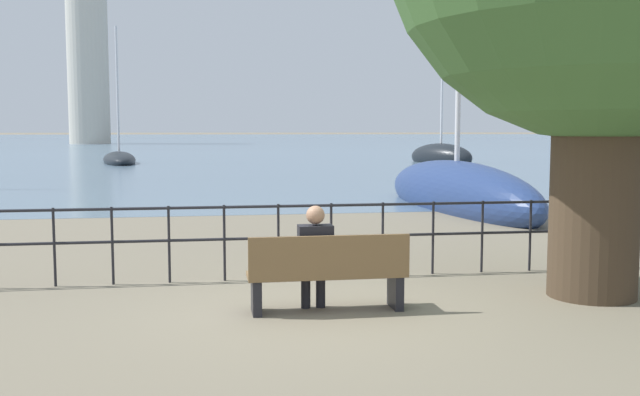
{
  "coord_description": "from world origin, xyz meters",
  "views": [
    {
      "loc": [
        -1.36,
        -7.93,
        2.07
      ],
      "look_at": [
        0.0,
        0.5,
        1.25
      ],
      "focal_mm": 40.0,
      "sensor_mm": 36.0,
      "label": 1
    }
  ],
  "objects_px": {
    "sailboat_3": "(119,159)",
    "park_bench": "(328,274)",
    "sailboat_0": "(441,157)",
    "sailboat_2": "(456,193)",
    "seated_person_left": "(315,253)",
    "harbor_lighthouse": "(88,60)"
  },
  "relations": [
    {
      "from": "seated_person_left",
      "to": "harbor_lighthouse",
      "type": "bearing_deg",
      "value": 100.03
    },
    {
      "from": "sailboat_0",
      "to": "sailboat_2",
      "type": "distance_m",
      "value": 26.37
    },
    {
      "from": "seated_person_left",
      "to": "sailboat_2",
      "type": "bearing_deg",
      "value": 61.97
    },
    {
      "from": "sailboat_0",
      "to": "park_bench",
      "type": "bearing_deg",
      "value": -133.01
    },
    {
      "from": "park_bench",
      "to": "sailboat_0",
      "type": "height_order",
      "value": "sailboat_0"
    },
    {
      "from": "sailboat_3",
      "to": "sailboat_2",
      "type": "bearing_deg",
      "value": -76.34
    },
    {
      "from": "sailboat_0",
      "to": "sailboat_2",
      "type": "xyz_separation_m",
      "value": [
        -8.1,
        -25.09,
        0.02
      ]
    },
    {
      "from": "seated_person_left",
      "to": "sailboat_3",
      "type": "distance_m",
      "value": 38.26
    },
    {
      "from": "sailboat_2",
      "to": "seated_person_left",
      "type": "bearing_deg",
      "value": -120.95
    },
    {
      "from": "park_bench",
      "to": "harbor_lighthouse",
      "type": "height_order",
      "value": "harbor_lighthouse"
    },
    {
      "from": "park_bench",
      "to": "harbor_lighthouse",
      "type": "xyz_separation_m",
      "value": [
        -17.97,
        100.87,
        11.64
      ]
    },
    {
      "from": "sailboat_2",
      "to": "harbor_lighthouse",
      "type": "distance_m",
      "value": 94.39
    },
    {
      "from": "sailboat_3",
      "to": "harbor_lighthouse",
      "type": "relative_size",
      "value": 0.33
    },
    {
      "from": "park_bench",
      "to": "sailboat_3",
      "type": "height_order",
      "value": "sailboat_3"
    },
    {
      "from": "park_bench",
      "to": "seated_person_left",
      "type": "xyz_separation_m",
      "value": [
        -0.14,
        0.08,
        0.24
      ]
    },
    {
      "from": "sailboat_3",
      "to": "harbor_lighthouse",
      "type": "xyz_separation_m",
      "value": [
        -11.33,
        63.08,
        11.82
      ]
    },
    {
      "from": "sailboat_0",
      "to": "sailboat_2",
      "type": "bearing_deg",
      "value": -130.2
    },
    {
      "from": "sailboat_2",
      "to": "harbor_lighthouse",
      "type": "xyz_separation_m",
      "value": [
        -23.17,
        90.75,
        11.68
      ]
    },
    {
      "from": "seated_person_left",
      "to": "sailboat_0",
      "type": "relative_size",
      "value": 0.16
    },
    {
      "from": "sailboat_0",
      "to": "harbor_lighthouse",
      "type": "xyz_separation_m",
      "value": [
        -31.27,
        65.66,
        11.7
      ]
    },
    {
      "from": "sailboat_3",
      "to": "harbor_lighthouse",
      "type": "bearing_deg",
      "value": 90.68
    },
    {
      "from": "sailboat_3",
      "to": "park_bench",
      "type": "bearing_deg",
      "value": -89.54
    }
  ]
}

